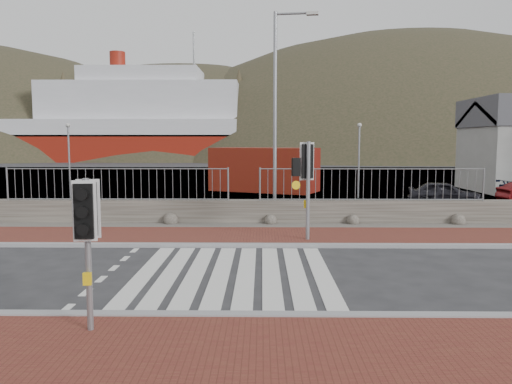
{
  "coord_description": "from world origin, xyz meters",
  "views": [
    {
      "loc": [
        0.68,
        -11.58,
        3.16
      ],
      "look_at": [
        0.5,
        3.0,
        1.65
      ],
      "focal_mm": 35.0,
      "sensor_mm": 36.0,
      "label": 1
    }
  ],
  "objects_px": {
    "streetlight": "(279,105)",
    "shipping_container": "(264,169)",
    "ferry": "(103,127)",
    "car_a": "(444,193)",
    "traffic_signal_near": "(87,223)",
    "traffic_signal_far": "(307,170)"
  },
  "relations": [
    {
      "from": "streetlight",
      "to": "shipping_container",
      "type": "distance_m",
      "value": 12.06
    },
    {
      "from": "ferry",
      "to": "streetlight",
      "type": "xyz_separation_m",
      "value": [
        25.97,
        -59.82,
        -0.81
      ]
    },
    {
      "from": "car_a",
      "to": "streetlight",
      "type": "bearing_deg",
      "value": 136.51
    },
    {
      "from": "ferry",
      "to": "traffic_signal_near",
      "type": "distance_m",
      "value": 75.18
    },
    {
      "from": "traffic_signal_near",
      "to": "streetlight",
      "type": "bearing_deg",
      "value": 67.95
    },
    {
      "from": "streetlight",
      "to": "shipping_container",
      "type": "relative_size",
      "value": 1.24
    },
    {
      "from": "ferry",
      "to": "shipping_container",
      "type": "distance_m",
      "value": 54.66
    },
    {
      "from": "traffic_signal_near",
      "to": "car_a",
      "type": "relative_size",
      "value": 0.74
    },
    {
      "from": "ferry",
      "to": "traffic_signal_near",
      "type": "relative_size",
      "value": 19.52
    },
    {
      "from": "streetlight",
      "to": "car_a",
      "type": "relative_size",
      "value": 2.35
    },
    {
      "from": "ferry",
      "to": "shipping_container",
      "type": "xyz_separation_m",
      "value": [
        25.46,
        -48.2,
        -4.0
      ]
    },
    {
      "from": "ferry",
      "to": "shipping_container",
      "type": "bearing_deg",
      "value": -62.16
    },
    {
      "from": "streetlight",
      "to": "ferry",
      "type": "bearing_deg",
      "value": 120.66
    },
    {
      "from": "ferry",
      "to": "traffic_signal_far",
      "type": "bearing_deg",
      "value": -67.36
    },
    {
      "from": "streetlight",
      "to": "traffic_signal_near",
      "type": "bearing_deg",
      "value": -99.04
    },
    {
      "from": "traffic_signal_near",
      "to": "shipping_container",
      "type": "height_order",
      "value": "shipping_container"
    },
    {
      "from": "streetlight",
      "to": "shipping_container",
      "type": "bearing_deg",
      "value": 99.72
    },
    {
      "from": "ferry",
      "to": "traffic_signal_near",
      "type": "height_order",
      "value": "ferry"
    },
    {
      "from": "ferry",
      "to": "streetlight",
      "type": "distance_m",
      "value": 65.22
    },
    {
      "from": "traffic_signal_near",
      "to": "traffic_signal_far",
      "type": "height_order",
      "value": "traffic_signal_far"
    },
    {
      "from": "traffic_signal_far",
      "to": "car_a",
      "type": "distance_m",
      "value": 11.95
    },
    {
      "from": "ferry",
      "to": "car_a",
      "type": "height_order",
      "value": "ferry"
    }
  ]
}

